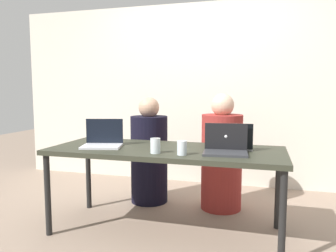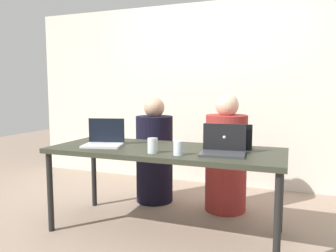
{
  "view_description": "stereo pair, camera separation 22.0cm",
  "coord_description": "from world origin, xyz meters",
  "px_view_note": "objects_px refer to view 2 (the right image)",
  "views": [
    {
      "loc": [
        0.77,
        -2.59,
        1.22
      ],
      "look_at": [
        0.0,
        0.08,
        0.91
      ],
      "focal_mm": 35.0,
      "sensor_mm": 36.0,
      "label": 1
    },
    {
      "loc": [
        0.97,
        -2.52,
        1.22
      ],
      "look_at": [
        0.0,
        0.08,
        0.91
      ],
      "focal_mm": 35.0,
      "sensor_mm": 36.0,
      "label": 2
    }
  ],
  "objects_px": {
    "laptop_back_right": "(232,144)",
    "person_on_right": "(226,159)",
    "laptop_front_right": "(223,148)",
    "water_glass_right": "(178,149)",
    "person_on_left": "(154,155)",
    "laptop_front_left": "(104,140)",
    "water_glass_center": "(153,147)"
  },
  "relations": [
    {
      "from": "person_on_left",
      "to": "water_glass_center",
      "type": "bearing_deg",
      "value": 116.29
    },
    {
      "from": "person_on_right",
      "to": "water_glass_center",
      "type": "relative_size",
      "value": 10.04
    },
    {
      "from": "person_on_left",
      "to": "laptop_front_left",
      "type": "relative_size",
      "value": 3.03
    },
    {
      "from": "person_on_left",
      "to": "water_glass_right",
      "type": "distance_m",
      "value": 1.13
    },
    {
      "from": "person_on_right",
      "to": "laptop_back_right",
      "type": "xyz_separation_m",
      "value": [
        0.15,
        -0.59,
        0.25
      ]
    },
    {
      "from": "laptop_back_right",
      "to": "person_on_right",
      "type": "bearing_deg",
      "value": -80.98
    },
    {
      "from": "laptop_front_right",
      "to": "water_glass_center",
      "type": "height_order",
      "value": "laptop_front_right"
    },
    {
      "from": "laptop_front_right",
      "to": "water_glass_right",
      "type": "bearing_deg",
      "value": -159.13
    },
    {
      "from": "laptop_front_left",
      "to": "water_glass_center",
      "type": "xyz_separation_m",
      "value": [
        0.53,
        -0.16,
        0.0
      ]
    },
    {
      "from": "person_on_left",
      "to": "laptop_front_left",
      "type": "xyz_separation_m",
      "value": [
        -0.16,
        -0.76,
        0.27
      ]
    },
    {
      "from": "laptop_front_right",
      "to": "laptop_front_left",
      "type": "height_order",
      "value": "laptop_front_left"
    },
    {
      "from": "laptop_front_left",
      "to": "water_glass_center",
      "type": "height_order",
      "value": "laptop_front_left"
    },
    {
      "from": "person_on_left",
      "to": "laptop_back_right",
      "type": "bearing_deg",
      "value": 151.93
    },
    {
      "from": "laptop_front_right",
      "to": "laptop_front_left",
      "type": "bearing_deg",
      "value": 173.99
    },
    {
      "from": "laptop_back_right",
      "to": "water_glass_right",
      "type": "distance_m",
      "value": 0.49
    },
    {
      "from": "person_on_right",
      "to": "laptop_front_left",
      "type": "height_order",
      "value": "person_on_right"
    },
    {
      "from": "person_on_left",
      "to": "water_glass_center",
      "type": "distance_m",
      "value": 1.03
    },
    {
      "from": "water_glass_right",
      "to": "person_on_left",
      "type": "bearing_deg",
      "value": 122.31
    },
    {
      "from": "laptop_front_right",
      "to": "water_glass_right",
      "type": "height_order",
      "value": "laptop_front_right"
    },
    {
      "from": "laptop_back_right",
      "to": "water_glass_center",
      "type": "height_order",
      "value": "laptop_back_right"
    },
    {
      "from": "person_on_right",
      "to": "laptop_front_right",
      "type": "distance_m",
      "value": 0.83
    },
    {
      "from": "water_glass_center",
      "to": "laptop_front_right",
      "type": "bearing_deg",
      "value": 15.01
    },
    {
      "from": "person_on_right",
      "to": "laptop_front_left",
      "type": "distance_m",
      "value": 1.23
    },
    {
      "from": "laptop_back_right",
      "to": "water_glass_center",
      "type": "bearing_deg",
      "value": 25.19
    },
    {
      "from": "water_glass_center",
      "to": "person_on_left",
      "type": "bearing_deg",
      "value": 112.13
    },
    {
      "from": "person_on_left",
      "to": "person_on_right",
      "type": "height_order",
      "value": "person_on_right"
    },
    {
      "from": "laptop_front_left",
      "to": "water_glass_center",
      "type": "distance_m",
      "value": 0.56
    },
    {
      "from": "laptop_back_right",
      "to": "laptop_front_left",
      "type": "relative_size",
      "value": 0.9
    },
    {
      "from": "laptop_front_left",
      "to": "water_glass_right",
      "type": "xyz_separation_m",
      "value": [
        0.75,
        -0.17,
        -0.0
      ]
    },
    {
      "from": "person_on_left",
      "to": "laptop_front_right",
      "type": "bearing_deg",
      "value": 143.13
    },
    {
      "from": "laptop_back_right",
      "to": "laptop_front_left",
      "type": "xyz_separation_m",
      "value": [
        -1.09,
        -0.17,
        0.0
      ]
    },
    {
      "from": "person_on_right",
      "to": "laptop_front_right",
      "type": "bearing_deg",
      "value": 81.51
    }
  ]
}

